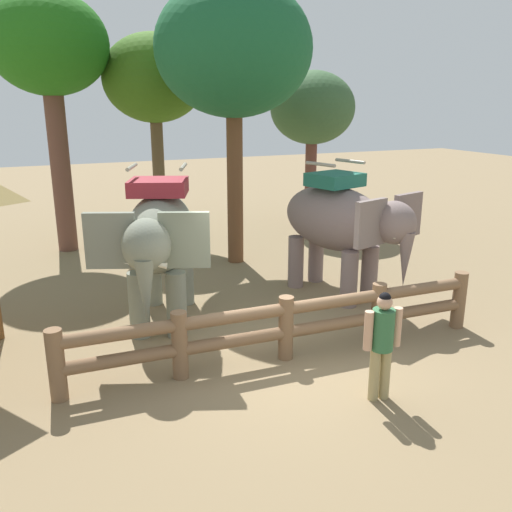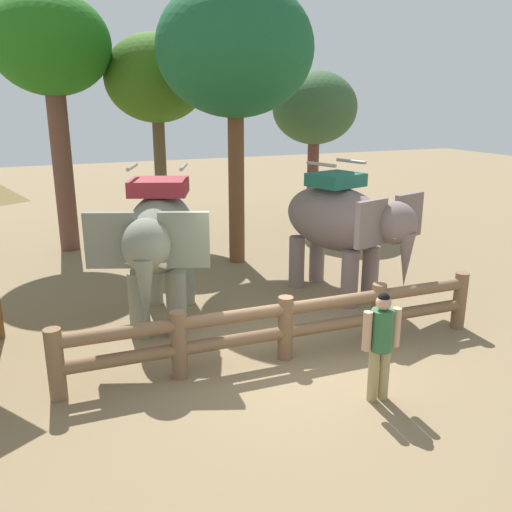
{
  "view_description": "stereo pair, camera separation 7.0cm",
  "coord_description": "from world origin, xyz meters",
  "px_view_note": "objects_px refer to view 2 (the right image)",
  "views": [
    {
      "loc": [
        -3.58,
        -6.91,
        4.01
      ],
      "look_at": [
        0.0,
        1.33,
        1.4
      ],
      "focal_mm": 37.76,
      "sensor_mm": 36.0,
      "label": 1
    },
    {
      "loc": [
        -3.52,
        -6.94,
        4.01
      ],
      "look_at": [
        0.0,
        1.33,
        1.4
      ],
      "focal_mm": 37.76,
      "sensor_mm": 36.0,
      "label": 2
    }
  ],
  "objects_px": {
    "elephant_near_left": "(160,238)",
    "tourist_woman_in_black": "(381,339)",
    "elephant_center": "(342,223)",
    "tree_far_right": "(315,109)",
    "tree_back_center": "(51,50)",
    "tree_far_left": "(156,80)",
    "tree_deep_back": "(235,51)",
    "log_fence": "(285,323)"
  },
  "relations": [
    {
      "from": "elephant_center",
      "to": "log_fence",
      "type": "bearing_deg",
      "value": -137.06
    },
    {
      "from": "tree_far_left",
      "to": "elephant_near_left",
      "type": "bearing_deg",
      "value": -103.7
    },
    {
      "from": "elephant_near_left",
      "to": "tourist_woman_in_black",
      "type": "distance_m",
      "value": 4.4
    },
    {
      "from": "log_fence",
      "to": "tree_far_left",
      "type": "xyz_separation_m",
      "value": [
        0.08,
        8.5,
        3.93
      ]
    },
    {
      "from": "tree_far_left",
      "to": "tree_deep_back",
      "type": "height_order",
      "value": "tree_deep_back"
    },
    {
      "from": "tree_far_left",
      "to": "tree_far_right",
      "type": "bearing_deg",
      "value": -0.6
    },
    {
      "from": "elephant_center",
      "to": "tree_far_right",
      "type": "height_order",
      "value": "tree_far_right"
    },
    {
      "from": "elephant_center",
      "to": "tree_far_right",
      "type": "relative_size",
      "value": 0.69
    },
    {
      "from": "tree_far_left",
      "to": "log_fence",
      "type": "bearing_deg",
      "value": -90.57
    },
    {
      "from": "log_fence",
      "to": "tree_far_left",
      "type": "height_order",
      "value": "tree_far_left"
    },
    {
      "from": "tourist_woman_in_black",
      "to": "tree_back_center",
      "type": "bearing_deg",
      "value": 108.17
    },
    {
      "from": "log_fence",
      "to": "tourist_woman_in_black",
      "type": "relative_size",
      "value": 4.52
    },
    {
      "from": "tourist_woman_in_black",
      "to": "tree_far_left",
      "type": "bearing_deg",
      "value": 93.14
    },
    {
      "from": "elephant_near_left",
      "to": "tree_deep_back",
      "type": "relative_size",
      "value": 0.52
    },
    {
      "from": "tree_far_left",
      "to": "tree_back_center",
      "type": "relative_size",
      "value": 0.87
    },
    {
      "from": "elephant_center",
      "to": "tourist_woman_in_black",
      "type": "bearing_deg",
      "value": -114.11
    },
    {
      "from": "elephant_near_left",
      "to": "elephant_center",
      "type": "bearing_deg",
      "value": -0.15
    },
    {
      "from": "tourist_woman_in_black",
      "to": "tree_deep_back",
      "type": "xyz_separation_m",
      "value": [
        0.61,
        7.0,
        4.2
      ]
    },
    {
      "from": "tree_far_right",
      "to": "tourist_woman_in_black",
      "type": "bearing_deg",
      "value": -113.93
    },
    {
      "from": "elephant_near_left",
      "to": "elephant_center",
      "type": "distance_m",
      "value": 3.79
    },
    {
      "from": "log_fence",
      "to": "tree_deep_back",
      "type": "distance_m",
      "value": 7.13
    },
    {
      "from": "tourist_woman_in_black",
      "to": "tree_back_center",
      "type": "xyz_separation_m",
      "value": [
        -3.25,
        9.91,
        4.31
      ]
    },
    {
      "from": "log_fence",
      "to": "elephant_near_left",
      "type": "bearing_deg",
      "value": 123.69
    },
    {
      "from": "log_fence",
      "to": "tree_deep_back",
      "type": "xyz_separation_m",
      "value": [
        1.25,
        5.38,
        4.5
      ]
    },
    {
      "from": "tree_far_right",
      "to": "tree_back_center",
      "type": "bearing_deg",
      "value": -178.86
    },
    {
      "from": "elephant_center",
      "to": "tree_back_center",
      "type": "relative_size",
      "value": 0.51
    },
    {
      "from": "log_fence",
      "to": "tourist_woman_in_black",
      "type": "bearing_deg",
      "value": -68.4
    },
    {
      "from": "tree_far_left",
      "to": "tree_back_center",
      "type": "xyz_separation_m",
      "value": [
        -2.7,
        -0.21,
        0.69
      ]
    },
    {
      "from": "elephant_center",
      "to": "tree_back_center",
      "type": "height_order",
      "value": "tree_back_center"
    },
    {
      "from": "elephant_near_left",
      "to": "tree_back_center",
      "type": "relative_size",
      "value": 0.52
    },
    {
      "from": "tourist_woman_in_black",
      "to": "tree_deep_back",
      "type": "distance_m",
      "value": 8.19
    },
    {
      "from": "elephant_near_left",
      "to": "tree_far_left",
      "type": "xyz_separation_m",
      "value": [
        1.54,
        6.32,
        2.9
      ]
    },
    {
      "from": "tourist_woman_in_black",
      "to": "tree_deep_back",
      "type": "height_order",
      "value": "tree_deep_back"
    },
    {
      "from": "tourist_woman_in_black",
      "to": "elephant_center",
      "type": "bearing_deg",
      "value": 65.89
    },
    {
      "from": "elephant_near_left",
      "to": "tree_far_left",
      "type": "distance_m",
      "value": 7.12
    },
    {
      "from": "tree_back_center",
      "to": "tree_deep_back",
      "type": "distance_m",
      "value": 4.84
    },
    {
      "from": "tree_far_right",
      "to": "tree_deep_back",
      "type": "xyz_separation_m",
      "value": [
        -3.86,
        -3.06,
        1.39
      ]
    },
    {
      "from": "elephant_center",
      "to": "tree_far_right",
      "type": "distance_m",
      "value": 7.18
    },
    {
      "from": "log_fence",
      "to": "tree_far_left",
      "type": "bearing_deg",
      "value": 89.43
    },
    {
      "from": "tree_deep_back",
      "to": "elephant_near_left",
      "type": "bearing_deg",
      "value": -130.24
    },
    {
      "from": "elephant_near_left",
      "to": "tree_back_center",
      "type": "xyz_separation_m",
      "value": [
        -1.16,
        6.11,
        3.58
      ]
    },
    {
      "from": "tourist_woman_in_black",
      "to": "tree_far_right",
      "type": "height_order",
      "value": "tree_far_right"
    }
  ]
}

